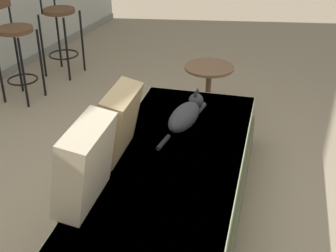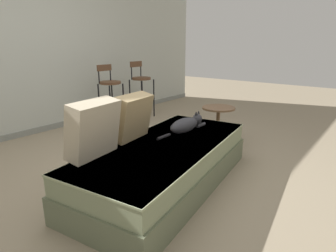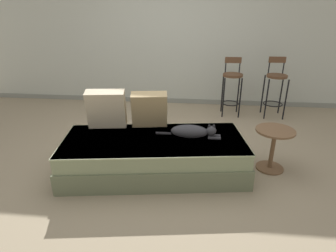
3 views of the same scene
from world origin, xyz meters
The scene contains 8 objects.
ground_plane centered at (0.00, 0.00, 0.00)m, with size 16.00×16.00×0.00m, color gray.
couch centered at (0.00, -0.40, 0.22)m, with size 2.17×1.20×0.42m.
throw_pillow_corner centered at (-0.61, -0.13, 0.66)m, with size 0.49×0.30×0.48m.
throw_pillow_middle centered at (-0.10, -0.06, 0.65)m, with size 0.46×0.30×0.45m.
cat centered at (0.43, -0.32, 0.50)m, with size 0.74×0.18×0.19m.
bar_stool_near_window centered at (1.07, 1.65, 0.58)m, with size 0.34×0.34×1.00m.
bar_stool_by_doorway centered at (1.80, 1.65, 0.57)m, with size 0.34×0.34×1.02m.
side_table centered at (1.37, -0.20, 0.33)m, with size 0.44×0.44×0.51m.
Camera 1 is at (-2.37, -1.32, 2.03)m, focal length 50.00 mm.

